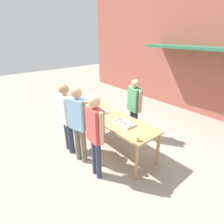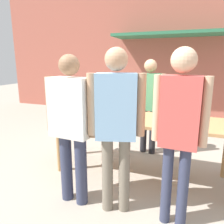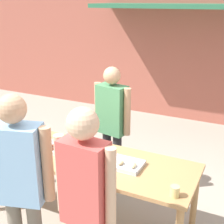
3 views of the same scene
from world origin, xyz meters
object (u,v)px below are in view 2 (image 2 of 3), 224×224
object	(u,v)px
condiment_jar_mustard	(63,113)
food_tray_sausages	(112,114)
person_customer_holding_hotdog	(71,119)
person_customer_with_cup	(179,123)
food_tray_buns	(174,120)
person_customer_waiting_in_line	(116,118)
condiment_jar_ketchup	(69,114)
person_server_behind_table	(149,98)

from	to	relation	value
condiment_jar_mustard	food_tray_sausages	bearing A→B (deg)	23.53
person_customer_holding_hotdog	person_customer_with_cup	distance (m)	1.18
condiment_jar_mustard	person_customer_with_cup	xyz separation A→B (m)	(1.71, -0.61, 0.19)
food_tray_buns	person_customer_waiting_in_line	size ratio (longest dim) A/B	0.25
condiment_jar_ketchup	person_customer_with_cup	bearing A→B (deg)	-20.72
food_tray_buns	person_server_behind_table	bearing A→B (deg)	121.41
person_server_behind_table	person_customer_with_cup	distance (m)	1.86
food_tray_sausages	condiment_jar_ketchup	distance (m)	0.65
food_tray_buns	person_server_behind_table	xyz separation A→B (m)	(-0.52, 0.85, 0.13)
food_tray_sausages	person_customer_waiting_in_line	distance (m)	1.00
food_tray_buns	condiment_jar_ketchup	world-z (taller)	condiment_jar_ketchup
food_tray_sausages	person_server_behind_table	distance (m)	0.95
person_server_behind_table	condiment_jar_mustard	bearing A→B (deg)	-122.74
condiment_jar_ketchup	person_server_behind_table	xyz separation A→B (m)	(0.98, 1.14, 0.11)
person_customer_waiting_in_line	food_tray_buns	bearing A→B (deg)	-137.01
condiment_jar_mustard	condiment_jar_ketchup	bearing A→B (deg)	1.41
person_customer_with_cup	person_customer_waiting_in_line	xyz separation A→B (m)	(-0.65, 0.00, -0.02)
condiment_jar_mustard	person_customer_waiting_in_line	world-z (taller)	person_customer_waiting_in_line
food_tray_sausages	food_tray_buns	distance (m)	0.92
food_tray_sausages	condiment_jar_mustard	distance (m)	0.74
person_customer_holding_hotdog	person_customer_waiting_in_line	world-z (taller)	person_customer_waiting_in_line
person_server_behind_table	person_customer_holding_hotdog	bearing A→B (deg)	-96.65
condiment_jar_mustard	person_customer_holding_hotdog	xyz separation A→B (m)	(0.53, -0.63, 0.12)
condiment_jar_mustard	person_customer_waiting_in_line	size ratio (longest dim) A/B	0.04
condiment_jar_ketchup	person_customer_holding_hotdog	xyz separation A→B (m)	(0.43, -0.63, 0.12)
food_tray_buns	person_customer_with_cup	size ratio (longest dim) A/B	0.25
person_customer_waiting_in_line	condiment_jar_ketchup	bearing A→B (deg)	-48.58
condiment_jar_ketchup	person_customer_holding_hotdog	size ratio (longest dim) A/B	0.05
person_customer_with_cup	condiment_jar_mustard	bearing A→B (deg)	-16.54
person_customer_waiting_in_line	person_server_behind_table	bearing A→B (deg)	-106.89
condiment_jar_mustard	person_customer_waiting_in_line	xyz separation A→B (m)	(1.06, -0.61, 0.17)
condiment_jar_ketchup	person_customer_with_cup	world-z (taller)	person_customer_with_cup
food_tray_buns	condiment_jar_mustard	world-z (taller)	condiment_jar_mustard
condiment_jar_mustard	person_customer_with_cup	world-z (taller)	person_customer_with_cup
food_tray_sausages	person_customer_with_cup	bearing A→B (deg)	-41.34
food_tray_buns	condiment_jar_ketchup	xyz separation A→B (m)	(-1.50, -0.29, 0.02)
food_tray_buns	condiment_jar_mustard	size ratio (longest dim) A/B	5.70
person_server_behind_table	food_tray_buns	bearing A→B (deg)	-47.97
food_tray_buns	person_customer_with_cup	bearing A→B (deg)	-83.02
condiment_jar_ketchup	food_tray_sausages	bearing A→B (deg)	26.83
condiment_jar_mustard	person_server_behind_table	xyz separation A→B (m)	(1.08, 1.14, 0.11)
condiment_jar_mustard	person_customer_holding_hotdog	world-z (taller)	person_customer_holding_hotdog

